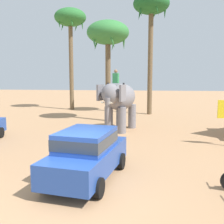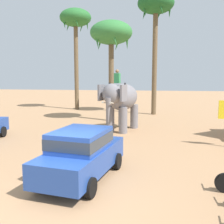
{
  "view_description": "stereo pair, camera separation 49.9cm",
  "coord_description": "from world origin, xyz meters",
  "px_view_note": "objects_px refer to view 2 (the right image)",
  "views": [
    {
      "loc": [
        2.12,
        -7.26,
        3.44
      ],
      "look_at": [
        0.38,
        6.53,
        1.6
      ],
      "focal_mm": 42.82,
      "sensor_mm": 36.0,
      "label": 1
    },
    {
      "loc": [
        2.61,
        -7.18,
        3.44
      ],
      "look_at": [
        0.38,
        6.53,
        1.6
      ],
      "focal_mm": 42.82,
      "sensor_mm": 36.0,
      "label": 2
    }
  ],
  "objects_px": {
    "elephant_with_mahout": "(121,100)",
    "palm_tree_near_hut": "(111,35)",
    "car_sedan_foreground": "(82,152)",
    "palm_tree_behind_elephant": "(76,22)",
    "palm_tree_left_of_road": "(156,9)"
  },
  "relations": [
    {
      "from": "palm_tree_behind_elephant",
      "to": "palm_tree_near_hut",
      "type": "bearing_deg",
      "value": -54.42
    },
    {
      "from": "palm_tree_near_hut",
      "to": "palm_tree_left_of_road",
      "type": "xyz_separation_m",
      "value": [
        3.27,
        4.18,
        2.81
      ]
    },
    {
      "from": "elephant_with_mahout",
      "to": "palm_tree_near_hut",
      "type": "xyz_separation_m",
      "value": [
        -1.26,
        3.74,
        4.56
      ]
    },
    {
      "from": "elephant_with_mahout",
      "to": "palm_tree_near_hut",
      "type": "bearing_deg",
      "value": 108.62
    },
    {
      "from": "elephant_with_mahout",
      "to": "palm_tree_behind_elephant",
      "type": "distance_m",
      "value": 13.94
    },
    {
      "from": "palm_tree_behind_elephant",
      "to": "elephant_with_mahout",
      "type": "bearing_deg",
      "value": -59.9
    },
    {
      "from": "car_sedan_foreground",
      "to": "palm_tree_left_of_road",
      "type": "bearing_deg",
      "value": 82.01
    },
    {
      "from": "car_sedan_foreground",
      "to": "palm_tree_near_hut",
      "type": "xyz_separation_m",
      "value": [
        -0.99,
        12.05,
        5.62
      ]
    },
    {
      "from": "palm_tree_behind_elephant",
      "to": "palm_tree_near_hut",
      "type": "distance_m",
      "value": 8.59
    },
    {
      "from": "car_sedan_foreground",
      "to": "palm_tree_near_hut",
      "type": "bearing_deg",
      "value": 94.69
    },
    {
      "from": "car_sedan_foreground",
      "to": "palm_tree_left_of_road",
      "type": "relative_size",
      "value": 0.4
    },
    {
      "from": "palm_tree_near_hut",
      "to": "palm_tree_left_of_road",
      "type": "relative_size",
      "value": 0.71
    },
    {
      "from": "car_sedan_foreground",
      "to": "palm_tree_behind_elephant",
      "type": "height_order",
      "value": "palm_tree_behind_elephant"
    },
    {
      "from": "palm_tree_near_hut",
      "to": "palm_tree_behind_elephant",
      "type": "bearing_deg",
      "value": 125.58
    },
    {
      "from": "elephant_with_mahout",
      "to": "palm_tree_near_hut",
      "type": "distance_m",
      "value": 6.03
    }
  ]
}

